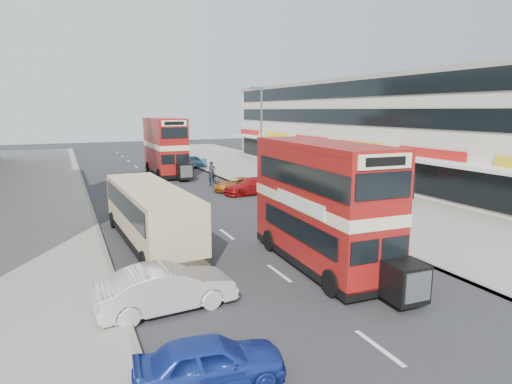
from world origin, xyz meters
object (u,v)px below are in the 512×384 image
cyclist (212,178)px  car_left_near (210,362)px  bus_main (322,204)px  car_right_a (252,186)px  coach (150,212)px  car_right_c (187,162)px  pedestrian_near (302,189)px  car_right_b (237,184)px  bus_second (165,146)px  street_lamp (260,131)px  car_left_front (166,288)px

cyclist → car_left_near: bearing=-112.3°
bus_main → car_right_a: 15.90m
coach → car_right_c: size_ratio=2.31×
car_left_near → car_right_c: (9.74, 37.81, 0.12)m
cyclist → pedestrian_near: bearing=-71.9°
car_right_b → car_right_c: (-0.01, 15.01, 0.19)m
bus_second → car_left_near: size_ratio=2.77×
cyclist → street_lamp: bearing=-58.2°
street_lamp → cyclist: size_ratio=3.73×
car_right_b → cyclist: bearing=-156.1°
car_right_c → pedestrian_near: (2.36, -21.25, 0.34)m
car_right_b → bus_second: bearing=-164.5°
bus_second → car_right_c: (3.24, 3.92, -2.13)m
bus_second → cyclist: (2.02, -8.42, -2.13)m
street_lamp → cyclist: bearing=125.5°
street_lamp → bus_main: (-4.53, -15.87, -2.16)m
car_left_near → car_left_front: size_ratio=0.79×
car_right_a → cyclist: cyclist is taller
bus_main → car_right_a: size_ratio=2.05×
street_lamp → bus_second: 13.26m
car_right_a → car_right_c: car_right_c is taller
coach → car_left_front: (-0.91, -7.45, -0.79)m
coach → car_left_near: size_ratio=2.79×
bus_second → pedestrian_near: bearing=108.3°
bus_second → coach: size_ratio=0.99×
car_left_front → car_right_a: 19.76m
street_lamp → cyclist: (-2.72, 3.81, -4.06)m
car_left_near → car_right_b: car_left_near is taller
bus_main → pedestrian_near: bus_main is taller
street_lamp → coach: street_lamp is taller
coach → cyclist: 15.71m
bus_second → pedestrian_near: size_ratio=5.37×
street_lamp → coach: bearing=-136.4°
coach → car_left_front: coach is taller
street_lamp → car_right_a: (-0.94, -0.51, -4.14)m
car_right_b → pedestrian_near: (2.35, -6.24, 0.52)m
bus_main → car_right_b: bus_main is taller
street_lamp → car_right_c: bearing=95.3°
bus_main → coach: bearing=-43.2°
coach → car_left_near: (-0.85, -11.78, -0.93)m
street_lamp → car_left_front: street_lamp is taller
bus_main → car_left_front: bearing=14.6°
car_left_near → cyclist: bearing=-12.2°
car_left_near → car_right_a: 23.53m
car_right_a → pedestrian_near: 4.95m
street_lamp → car_left_front: 21.08m
car_right_b → pedestrian_near: size_ratio=2.14×
cyclist → car_left_front: bearing=-115.9°
pedestrian_near → car_right_b: bearing=-101.0°
cyclist → car_right_a: bearing=-71.3°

